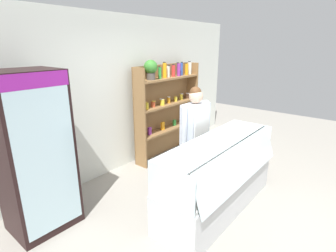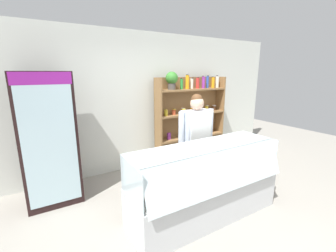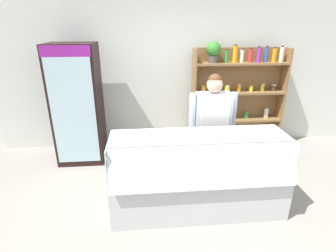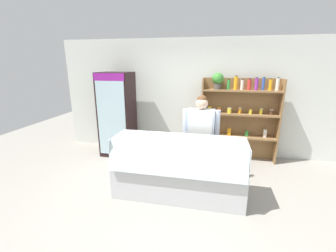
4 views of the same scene
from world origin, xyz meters
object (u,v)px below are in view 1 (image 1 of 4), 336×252
(shelving_unit, at_px, (166,102))
(shop_clerk, at_px, (195,129))
(drinks_fridge, at_px, (35,154))
(deli_display_case, at_px, (218,187))

(shelving_unit, height_order, shop_clerk, shelving_unit)
(drinks_fridge, distance_m, deli_display_case, 2.38)
(shelving_unit, relative_size, shop_clerk, 1.21)
(shelving_unit, distance_m, shop_clerk, 1.40)
(drinks_fridge, relative_size, deli_display_case, 0.93)
(shelving_unit, xyz_separation_m, deli_display_case, (-1.02, -1.79, -0.78))
(deli_display_case, bearing_deg, shop_clerk, 63.02)
(shelving_unit, bearing_deg, shop_clerk, -121.10)
(shelving_unit, xyz_separation_m, shop_clerk, (-0.72, -1.19, -0.14))
(shelving_unit, height_order, deli_display_case, shelving_unit)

